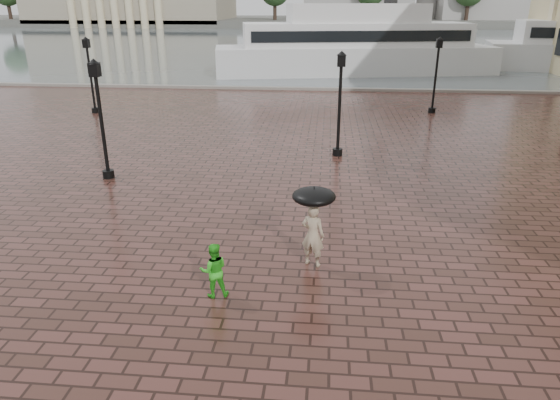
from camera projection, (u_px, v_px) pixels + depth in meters
name	position (u px, v px, depth m)	size (l,w,h in m)	color
ground	(193.00, 351.00, 9.85)	(300.00, 300.00, 0.00)	#371F19
harbour_water	(317.00, 39.00, 94.99)	(240.00, 240.00, 0.00)	#4A5359
quay_edge	(297.00, 90.00, 39.46)	(80.00, 0.60, 0.30)	slate
far_shore	(323.00, 21.00, 157.55)	(300.00, 60.00, 2.00)	#4C4C47
street_lamps	(249.00, 89.00, 25.32)	(21.44, 14.44, 4.40)	black
adult_pedestrian	(313.00, 235.00, 12.81)	(0.62, 0.41, 1.70)	tan
child_pedestrian	(214.00, 270.00, 11.49)	(0.65, 0.51, 1.34)	green
ferry_near	(355.00, 45.00, 47.68)	(27.24, 11.43, 8.69)	silver
umbrella	(314.00, 196.00, 12.41)	(1.10, 1.10, 1.14)	black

